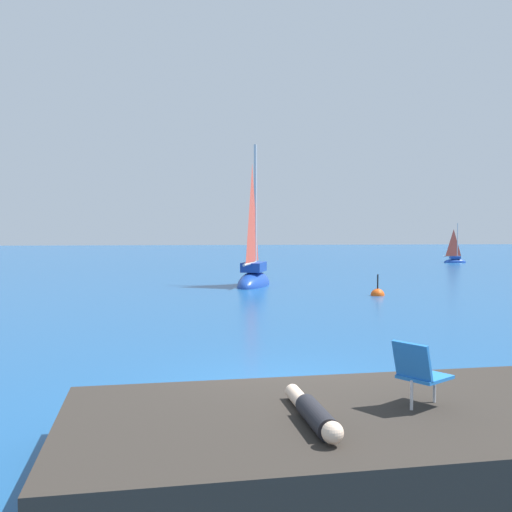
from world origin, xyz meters
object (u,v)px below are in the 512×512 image
sailboat_near (254,277)px  beach_chair (419,371)px  sailboat_far (455,260)px  person_sunbather (313,413)px  marker_buoy (378,295)px

sailboat_near → beach_chair: size_ratio=9.15×
sailboat_far → person_sunbather: (-18.36, -37.51, 0.56)m
marker_buoy → sailboat_far: bearing=58.9°
sailboat_near → sailboat_far: bearing=-28.9°
person_sunbather → beach_chair: 1.46m
person_sunbather → beach_chair: beach_chair is taller
sailboat_near → beach_chair: sailboat_near is taller
beach_chair → marker_buoy: 16.97m
person_sunbather → beach_chair: size_ratio=2.21×
beach_chair → marker_buoy: size_ratio=0.71×
beach_chair → sailboat_far: bearing=30.5°
sailboat_far → beach_chair: sailboat_far is taller
sailboat_near → beach_chair: bearing=-162.2°
person_sunbather → beach_chair: bearing=-76.5°
sailboat_near → person_sunbather: (-1.28, -21.29, 0.34)m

